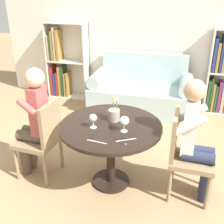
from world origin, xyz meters
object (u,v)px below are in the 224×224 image
object	(u,v)px
person_left	(34,121)
chair_left	(43,136)
chair_right	(185,152)
wine_glass_left	(93,118)
bookshelf_left	(64,64)
flower_vase	(114,114)
wine_glass_right	(124,121)
couch	(141,92)
person_right	(197,139)

from	to	relation	value
person_left	chair_left	bearing A→B (deg)	87.20
chair_right	person_left	xyz separation A→B (m)	(-1.58, -0.07, 0.17)
person_left	wine_glass_left	xyz separation A→B (m)	(0.68, -0.05, 0.15)
bookshelf_left	flower_vase	world-z (taller)	bookshelf_left
wine_glass_right	chair_right	bearing A→B (deg)	11.44
bookshelf_left	wine_glass_left	world-z (taller)	bookshelf_left
chair_left	wine_glass_right	distance (m)	0.96
chair_left	flower_vase	bearing A→B (deg)	106.11
chair_right	couch	bearing A→B (deg)	23.02
person_left	flower_vase	bearing A→B (deg)	104.15
couch	bookshelf_left	size ratio (longest dim) A/B	1.21
person_left	person_right	size ratio (longest dim) A/B	1.01
couch	person_right	xyz separation A→B (m)	(0.83, -1.95, 0.34)
couch	bookshelf_left	bearing A→B (deg)	169.95
couch	bookshelf_left	xyz separation A→B (m)	(-1.49, 0.26, 0.30)
couch	flower_vase	bearing A→B (deg)	-89.77
couch	wine_glass_left	xyz separation A→B (m)	(-0.15, -2.07, 0.50)
bookshelf_left	chair_right	distance (m)	3.15
person_right	couch	bearing A→B (deg)	25.23
wine_glass_left	couch	bearing A→B (deg)	85.85
flower_vase	person_right	bearing A→B (deg)	-5.86
chair_left	wine_glass_left	distance (m)	0.67
chair_left	person_right	distance (m)	1.59
person_right	wine_glass_right	xyz separation A→B (m)	(-0.68, -0.11, 0.16)
couch	bookshelf_left	distance (m)	1.54
bookshelf_left	chair_left	bearing A→B (deg)	-71.91
flower_vase	chair_right	bearing A→B (deg)	-6.14
chair_left	wine_glass_left	size ratio (longest dim) A/B	6.22
bookshelf_left	person_left	world-z (taller)	bookshelf_left
couch	person_right	world-z (taller)	person_right
wine_glass_left	bookshelf_left	bearing A→B (deg)	119.89
person_right	wine_glass_left	size ratio (longest dim) A/B	8.57
wine_glass_right	person_right	bearing A→B (deg)	9.50
person_right	flower_vase	world-z (taller)	person_right
chair_right	wine_glass_left	xyz separation A→B (m)	(-0.89, -0.12, 0.32)
chair_left	flower_vase	xyz separation A→B (m)	(0.75, 0.16, 0.29)
chair_right	person_left	distance (m)	1.59
person_left	person_right	world-z (taller)	person_left
person_left	wine_glass_right	size ratio (longest dim) A/B	7.93
couch	person_right	distance (m)	2.15
wine_glass_left	flower_vase	distance (m)	0.26
wine_glass_left	flower_vase	size ratio (longest dim) A/B	0.53
wine_glass_left	wine_glass_right	bearing A→B (deg)	0.74
chair_left	person_right	world-z (taller)	person_right
couch	person_right	size ratio (longest dim) A/B	1.33
couch	wine_glass_right	distance (m)	2.13
couch	person_right	bearing A→B (deg)	-66.90
chair_right	person_right	size ratio (longest dim) A/B	0.73
couch	person_left	world-z (taller)	person_left
chair_right	flower_vase	world-z (taller)	flower_vase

